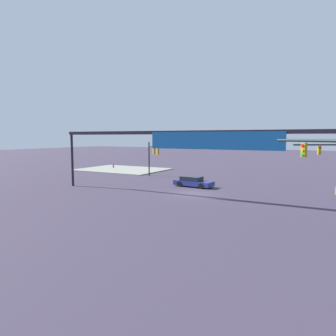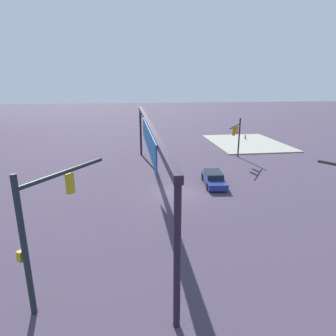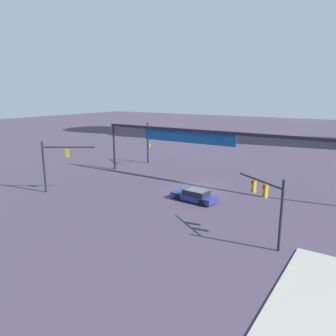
{
  "view_description": "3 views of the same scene",
  "coord_description": "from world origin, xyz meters",
  "px_view_note": "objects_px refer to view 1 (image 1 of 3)",
  "views": [
    {
      "loc": [
        -12.63,
        28.72,
        5.87
      ],
      "look_at": [
        1.77,
        2.25,
        2.77
      ],
      "focal_mm": 32.67,
      "sensor_mm": 36.0,
      "label": 1
    },
    {
      "loc": [
        -24.14,
        4.04,
        9.49
      ],
      "look_at": [
        2.42,
        0.42,
        1.62
      ],
      "focal_mm": 31.46,
      "sensor_mm": 36.0,
      "label": 2
    },
    {
      "loc": [
        16.75,
        -31.61,
        10.6
      ],
      "look_at": [
        -2.38,
        -2.43,
        2.6
      ],
      "focal_mm": 35.08,
      "sensor_mm": 36.0,
      "label": 3
    }
  ],
  "objects_px": {
    "sedan_car_approaching": "(193,182)",
    "fire_hydrant_on_curb": "(113,166)",
    "traffic_signal_near_corner": "(153,154)",
    "traffic_signal_cross_street": "(327,168)",
    "traffic_signal_opposite_side": "(330,156)"
  },
  "relations": [
    {
      "from": "traffic_signal_near_corner",
      "to": "traffic_signal_cross_street",
      "type": "relative_size",
      "value": 0.81
    },
    {
      "from": "traffic_signal_near_corner",
      "to": "traffic_signal_cross_street",
      "type": "bearing_deg",
      "value": -2.92
    },
    {
      "from": "traffic_signal_near_corner",
      "to": "fire_hydrant_on_curb",
      "type": "distance_m",
      "value": 14.25
    },
    {
      "from": "sedan_car_approaching",
      "to": "fire_hydrant_on_curb",
      "type": "distance_m",
      "value": 24.21
    },
    {
      "from": "traffic_signal_near_corner",
      "to": "traffic_signal_cross_street",
      "type": "distance_m",
      "value": 28.53
    },
    {
      "from": "sedan_car_approaching",
      "to": "fire_hydrant_on_curb",
      "type": "bearing_deg",
      "value": 156.54
    },
    {
      "from": "traffic_signal_near_corner",
      "to": "fire_hydrant_on_curb",
      "type": "xyz_separation_m",
      "value": [
        12.43,
        -6.32,
        -2.94
      ]
    },
    {
      "from": "traffic_signal_cross_street",
      "to": "sedan_car_approaching",
      "type": "relative_size",
      "value": 1.3
    },
    {
      "from": "traffic_signal_opposite_side",
      "to": "traffic_signal_near_corner",
      "type": "bearing_deg",
      "value": -33.27
    },
    {
      "from": "sedan_car_approaching",
      "to": "traffic_signal_near_corner",
      "type": "bearing_deg",
      "value": 153.87
    },
    {
      "from": "traffic_signal_cross_street",
      "to": "fire_hydrant_on_curb",
      "type": "relative_size",
      "value": 8.76
    },
    {
      "from": "traffic_signal_cross_street",
      "to": "traffic_signal_near_corner",
      "type": "bearing_deg",
      "value": -2.49
    },
    {
      "from": "traffic_signal_cross_street",
      "to": "fire_hydrant_on_curb",
      "type": "distance_m",
      "value": 42.47
    },
    {
      "from": "traffic_signal_opposite_side",
      "to": "traffic_signal_cross_street",
      "type": "distance_m",
      "value": 17.2
    },
    {
      "from": "traffic_signal_cross_street",
      "to": "sedan_car_approaching",
      "type": "height_order",
      "value": "traffic_signal_cross_street"
    }
  ]
}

